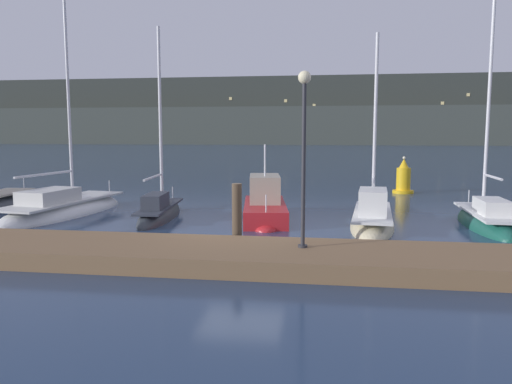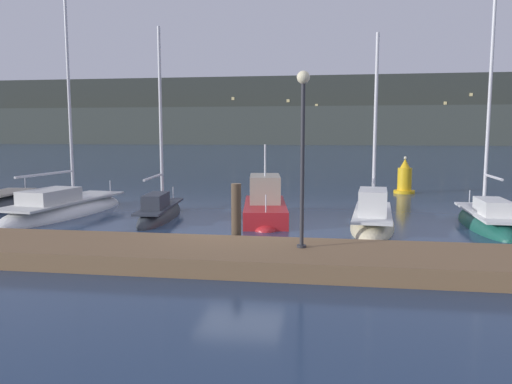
{
  "view_description": "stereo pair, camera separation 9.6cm",
  "coord_description": "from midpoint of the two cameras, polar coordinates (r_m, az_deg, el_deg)",
  "views": [
    {
      "loc": [
        2.56,
        -14.43,
        3.32
      ],
      "look_at": [
        0.0,
        3.07,
        1.2
      ],
      "focal_mm": 35.0,
      "sensor_mm": 36.0,
      "label": 1
    },
    {
      "loc": [
        2.65,
        -14.42,
        3.32
      ],
      "look_at": [
        0.0,
        3.07,
        1.2
      ],
      "focal_mm": 35.0,
      "sensor_mm": 36.0,
      "label": 2
    }
  ],
  "objects": [
    {
      "name": "sailboat_berth_7",
      "position": [
        19.45,
        24.67,
        -3.27
      ],
      "size": [
        1.6,
        5.51,
        8.87
      ],
      "color": "#195647",
      "rests_on": "ground"
    },
    {
      "name": "channel_buoy",
      "position": [
        28.46,
        16.4,
        1.4
      ],
      "size": [
        1.14,
        1.14,
        2.02
      ],
      "color": "gold",
      "rests_on": "ground"
    },
    {
      "name": "dock",
      "position": [
        12.75,
        -3.76,
        -7.23
      ],
      "size": [
        40.15,
        2.8,
        0.45
      ],
      "primitive_type": "cube",
      "color": "brown",
      "rests_on": "ground"
    },
    {
      "name": "motorboat_berth_5",
      "position": [
        19.15,
        0.87,
        -2.23
      ],
      "size": [
        2.41,
        5.32,
        3.32
      ],
      "color": "red",
      "rests_on": "ground"
    },
    {
      "name": "dock_lamppost",
      "position": [
        12.33,
        5.28,
        6.86
      ],
      "size": [
        0.32,
        0.32,
        4.35
      ],
      "color": "#2D2D33",
      "rests_on": "dock"
    },
    {
      "name": "mooring_pile_2",
      "position": [
        14.19,
        -2.39,
        -2.82
      ],
      "size": [
        0.28,
        0.28,
        1.88
      ],
      "primitive_type": "cylinder",
      "color": "#4C3D2D",
      "rests_on": "ground"
    },
    {
      "name": "sailboat_berth_4",
      "position": [
        19.78,
        -11.09,
        -2.6
      ],
      "size": [
        1.68,
        5.33,
        7.96
      ],
      "color": "#2D3338",
      "rests_on": "ground"
    },
    {
      "name": "ground_plane",
      "position": [
        15.03,
        -1.88,
        -5.93
      ],
      "size": [
        400.0,
        400.0,
        0.0
      ],
      "primitive_type": "plane",
      "color": "navy"
    },
    {
      "name": "hillside_backdrop",
      "position": [
        144.8,
        5.77,
        8.9
      ],
      "size": [
        240.0,
        23.0,
        18.66
      ],
      "color": "#333833",
      "rests_on": "ground"
    },
    {
      "name": "sailboat_berth_6",
      "position": [
        18.14,
        13.0,
        -3.34
      ],
      "size": [
        2.04,
        5.96,
        7.34
      ],
      "color": "beige",
      "rests_on": "ground"
    },
    {
      "name": "sailboat_berth_3",
      "position": [
        21.72,
        -21.25,
        -2.16
      ],
      "size": [
        3.04,
        7.57,
        9.6
      ],
      "color": "white",
      "rests_on": "ground"
    }
  ]
}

